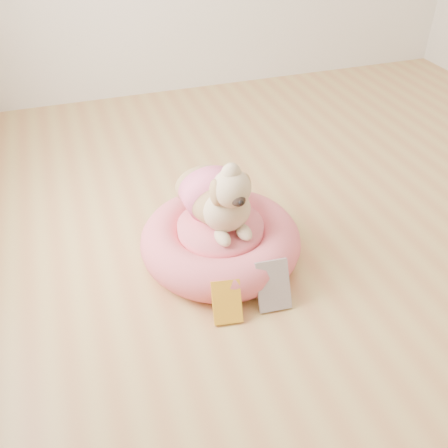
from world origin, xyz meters
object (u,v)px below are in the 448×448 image
object	(u,v)px
dog	(218,185)
book_yellow	(227,302)
pet_bed	(221,241)
book_white	(273,285)

from	to	relation	value
dog	book_yellow	world-z (taller)	dog
book_yellow	dog	bearing A→B (deg)	85.08
pet_bed	book_white	size ratio (longest dim) A/B	3.49
pet_bed	book_yellow	xyz separation A→B (m)	(-0.10, -0.37, -0.01)
book_yellow	book_white	size ratio (longest dim) A/B	0.84
book_yellow	book_white	bearing A→B (deg)	11.74
book_yellow	book_white	world-z (taller)	book_white
pet_bed	dog	xyz separation A→B (m)	(0.00, 0.04, 0.28)
pet_bed	dog	size ratio (longest dim) A/B	1.47
book_white	dog	bearing A→B (deg)	110.36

